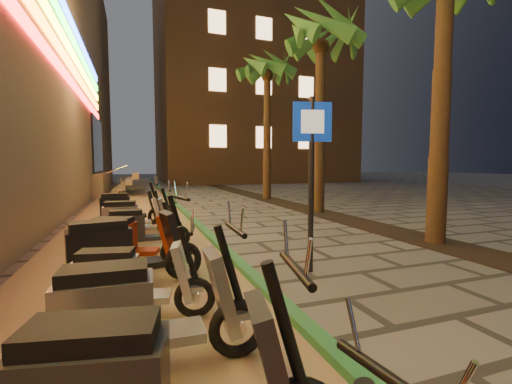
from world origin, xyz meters
name	(u,v)px	position (x,y,z in m)	size (l,w,h in m)	color
ground	(348,299)	(0.00, 0.00, 0.00)	(120.00, 120.00, 0.00)	#474442
parking_strip	(133,209)	(-2.60, 10.00, 0.01)	(3.40, 60.00, 0.01)	#8C7251
green_curb	(179,206)	(-0.90, 10.00, 0.05)	(0.18, 60.00, 0.10)	#276838
planting_strip	(352,221)	(3.60, 5.00, 0.01)	(1.20, 40.00, 0.02)	black
apartment_block	(246,63)	(9.00, 32.00, 12.50)	(18.00, 16.06, 25.00)	brown
palm_c	(321,46)	(3.60, 7.00, 5.73)	(2.97, 3.02, 6.91)	#472D19
palm_d	(267,75)	(3.60, 12.00, 5.94)	(2.97, 3.02, 7.16)	#472D19
pedestrian_sign	(312,160)	(0.08, 1.13, 1.77)	(0.59, 0.18, 2.73)	black
scooter_3	(141,312)	(-2.49, -0.77, 0.52)	(1.69, 0.59, 1.19)	black
scooter_4	(129,281)	(-2.59, 0.25, 0.45)	(1.47, 0.66, 1.04)	black
scooter_5	(122,250)	(-2.69, 1.25, 0.55)	(1.80, 0.82, 1.27)	black
scooter_6	(129,240)	(-2.62, 2.26, 0.48)	(1.55, 0.82, 1.10)	black
scooter_7	(139,228)	(-2.44, 3.28, 0.47)	(1.55, 0.54, 1.09)	black
scooter_8	(133,219)	(-2.56, 4.26, 0.51)	(1.67, 0.59, 1.18)	black
scooter_9	(132,215)	(-2.58, 5.25, 0.45)	(1.48, 0.52, 1.05)	black
scooter_10	(126,208)	(-2.75, 6.14, 0.53)	(1.73, 0.61, 1.22)	black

